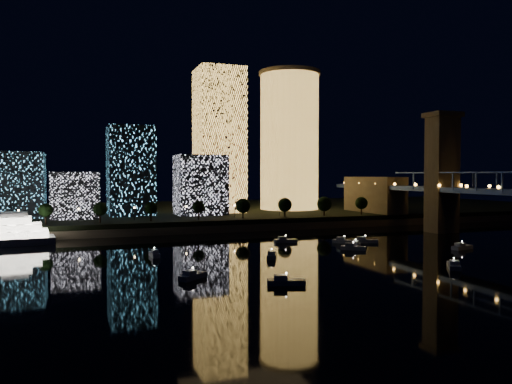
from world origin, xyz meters
The scene contains 9 objects.
ground centered at (0.00, 0.00, 0.00)m, with size 520.00×520.00×0.00m, color black.
far_bank centered at (0.00, 160.00, 2.50)m, with size 420.00×160.00×5.00m, color black.
seawall centered at (0.00, 82.00, 1.50)m, with size 420.00×6.00×3.00m, color #6B5E4C.
tower_cylindrical centered at (32.64, 134.28, 43.02)m, with size 34.00×34.00×75.79m.
tower_rectangular centered at (-9.45, 127.89, 41.57)m, with size 22.99×22.99×73.14m, color #F9B74F.
midrise_blocks centered at (-61.87, 122.52, 21.55)m, with size 101.99×35.22×41.95m.
motorboats centered at (-5.86, 14.49, 0.81)m, with size 101.44×66.99×2.78m.
esplanade_trees centered at (-19.03, 88.00, 10.47)m, with size 165.78×6.91×8.96m.
street_lamps centered at (-34.00, 94.00, 9.02)m, with size 132.70×0.70×5.65m.
Camera 1 is at (-79.44, -119.04, 24.16)m, focal length 35.00 mm.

